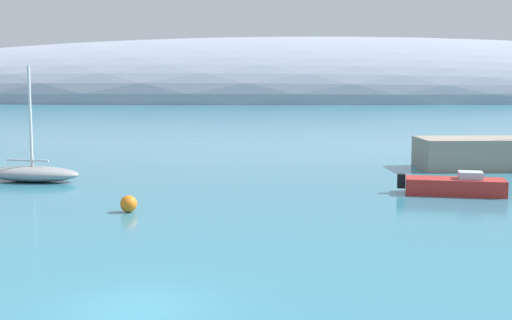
{
  "coord_description": "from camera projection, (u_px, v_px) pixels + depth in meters",
  "views": [
    {
      "loc": [
        2.81,
        -18.09,
        6.17
      ],
      "look_at": [
        3.77,
        20.66,
        1.64
      ],
      "focal_mm": 48.13,
      "sensor_mm": 36.0,
      "label": 1
    }
  ],
  "objects": [
    {
      "name": "mooring_buoy_orange",
      "position": [
        129.0,
        204.0,
        32.14
      ],
      "size": [
        0.79,
        0.79,
        0.79
      ],
      "primitive_type": "sphere",
      "color": "orange",
      "rests_on": "water"
    },
    {
      "name": "sailboat_grey_outer_mooring",
      "position": [
        32.0,
        173.0,
        41.84
      ],
      "size": [
        6.28,
        3.36,
        7.05
      ],
      "rotation": [
        0.0,
        0.0,
        6.09
      ],
      "color": "gray",
      "rests_on": "water"
    },
    {
      "name": "distant_ridge",
      "position": [
        321.0,
        100.0,
        213.95
      ],
      "size": [
        339.88,
        87.91,
        38.65
      ],
      "primitive_type": "ellipsoid",
      "color": "#8E99AD",
      "rests_on": "ground"
    },
    {
      "name": "water",
      "position": [
        136.0,
        309.0,
        18.61
      ],
      "size": [
        600.0,
        600.0,
        0.0
      ],
      "primitive_type": "plane",
      "color": "teal",
      "rests_on": "ground"
    },
    {
      "name": "motorboat_red_foreground",
      "position": [
        455.0,
        186.0,
        37.08
      ],
      "size": [
        5.79,
        3.01,
        1.27
      ],
      "rotation": [
        0.0,
        0.0,
        6.06
      ],
      "color": "red",
      "rests_on": "water"
    }
  ]
}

